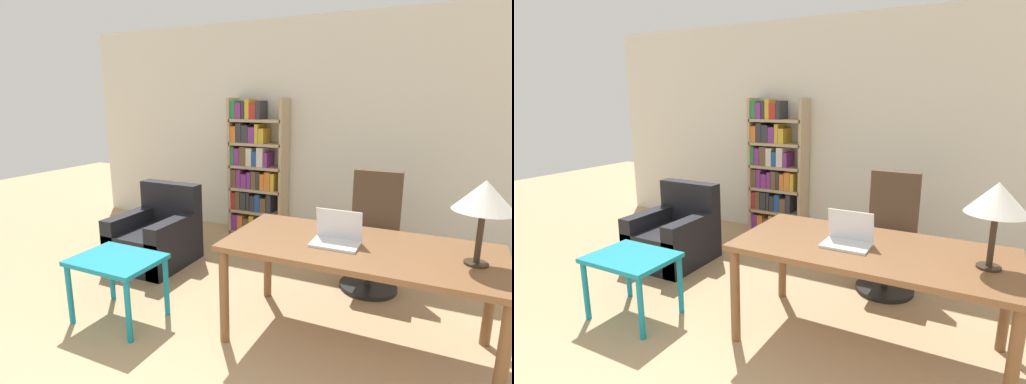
% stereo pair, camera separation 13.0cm
% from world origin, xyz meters
% --- Properties ---
extents(wall_back, '(8.00, 0.06, 2.70)m').
position_xyz_m(wall_back, '(0.00, 4.53, 1.35)').
color(wall_back, silver).
rests_on(wall_back, ground_plane).
extents(desk, '(1.85, 0.90, 0.76)m').
position_xyz_m(desk, '(0.41, 2.43, 0.67)').
color(desk, brown).
rests_on(desk, ground_plane).
extents(laptop, '(0.32, 0.23, 0.24)m').
position_xyz_m(laptop, '(0.25, 2.40, 0.81)').
color(laptop, silver).
rests_on(laptop, desk).
extents(table_lamp, '(0.35, 0.35, 0.53)m').
position_xyz_m(table_lamp, '(1.12, 2.41, 1.18)').
color(table_lamp, '#2D2319').
rests_on(table_lamp, desk).
extents(office_chair, '(0.53, 0.53, 1.10)m').
position_xyz_m(office_chair, '(0.34, 3.43, 0.49)').
color(office_chair, black).
rests_on(office_chair, ground_plane).
extents(side_table_blue, '(0.67, 0.51, 0.53)m').
position_xyz_m(side_table_blue, '(-1.38, 1.95, 0.45)').
color(side_table_blue, teal).
rests_on(side_table_blue, ground_plane).
extents(armchair, '(0.73, 0.80, 0.84)m').
position_xyz_m(armchair, '(-1.86, 3.01, 0.27)').
color(armchair, black).
rests_on(armchair, ground_plane).
extents(bookshelf, '(0.75, 0.28, 1.76)m').
position_xyz_m(bookshelf, '(-1.32, 4.34, 0.81)').
color(bookshelf, tan).
rests_on(bookshelf, ground_plane).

